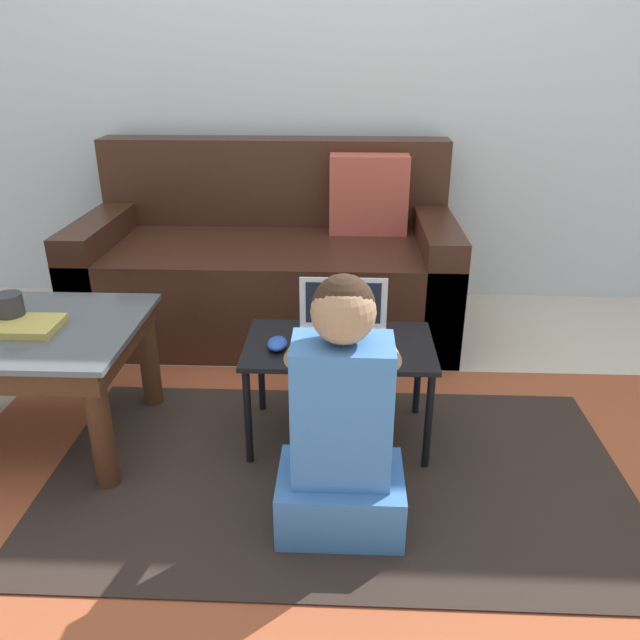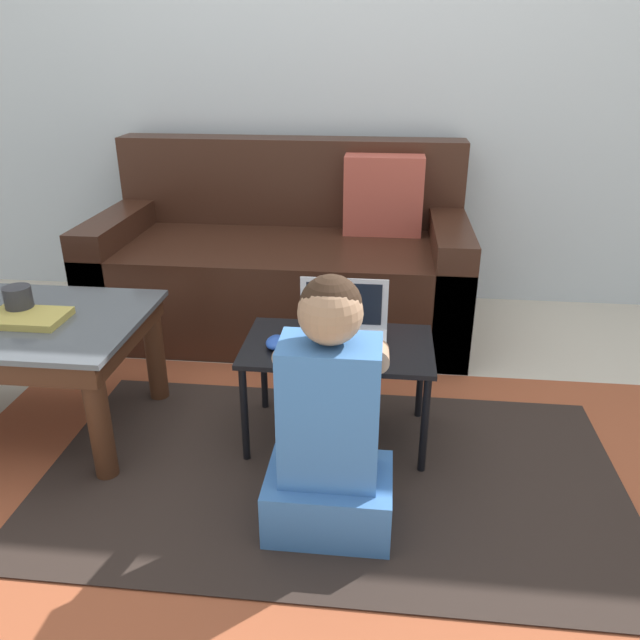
# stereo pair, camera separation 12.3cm
# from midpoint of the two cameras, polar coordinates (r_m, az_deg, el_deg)

# --- Properties ---
(ground_plane) EXTENTS (16.00, 16.00, 0.00)m
(ground_plane) POSITION_cam_midpoint_polar(r_m,az_deg,el_deg) (2.02, -4.02, -14.16)
(ground_plane) COLOR beige
(wall_back) EXTENTS (9.00, 0.06, 2.50)m
(wall_back) POSITION_cam_midpoint_polar(r_m,az_deg,el_deg) (3.21, -1.31, 23.99)
(wall_back) COLOR silver
(wall_back) RESTS_ON ground_plane
(area_rug) EXTENTS (2.48, 1.40, 0.01)m
(area_rug) POSITION_cam_midpoint_polar(r_m,az_deg,el_deg) (2.02, -0.25, -13.99)
(area_rug) COLOR #9E4C2D
(area_rug) RESTS_ON ground_plane
(couch) EXTENTS (1.67, 0.82, 0.84)m
(couch) POSITION_cam_midpoint_polar(r_m,az_deg,el_deg) (2.95, -5.54, 4.92)
(couch) COLOR #381E14
(couch) RESTS_ON ground_plane
(laptop_desk) EXTENTS (0.61, 0.37, 0.36)m
(laptop_desk) POSITION_cam_midpoint_polar(r_m,az_deg,el_deg) (2.03, 0.02, -3.23)
(laptop_desk) COLOR black
(laptop_desk) RESTS_ON ground_plane
(laptop) EXTENTS (0.29, 0.18, 0.19)m
(laptop) POSITION_cam_midpoint_polar(r_m,az_deg,el_deg) (2.01, 0.35, -1.06)
(laptop) COLOR silver
(laptop) RESTS_ON laptop_desk
(computer_mouse) EXTENTS (0.06, 0.09, 0.03)m
(computer_mouse) POSITION_cam_midpoint_polar(r_m,az_deg,el_deg) (1.98, -5.70, -2.18)
(computer_mouse) COLOR #234CB2
(computer_mouse) RESTS_ON laptop_desk
(person_seated) EXTENTS (0.34, 0.36, 0.74)m
(person_seated) POSITION_cam_midpoint_polar(r_m,az_deg,el_deg) (1.66, -0.16, -9.63)
(person_seated) COLOR #3D70B2
(person_seated) RESTS_ON ground_plane
(cup_on_table) EXTENTS (0.09, 0.09, 0.09)m
(cup_on_table) POSITION_cam_midpoint_polar(r_m,az_deg,el_deg) (2.25, -27.95, 0.95)
(cup_on_table) COLOR #2D2D33
(cup_on_table) RESTS_ON coffee_table
(book_on_table) EXTENTS (0.25, 0.16, 0.02)m
(book_on_table) POSITION_cam_midpoint_polar(r_m,az_deg,el_deg) (2.19, -27.25, -0.49)
(book_on_table) COLOR tan
(book_on_table) RESTS_ON coffee_table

